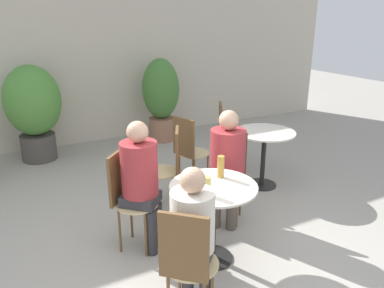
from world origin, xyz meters
TOP-DOWN VIEW (x-y plane):
  - ground_plane at (0.00, 0.00)m, footprint 20.00×20.00m
  - storefront_wall at (0.00, 4.08)m, footprint 10.00×0.06m
  - cafe_table_near at (0.20, 0.18)m, footprint 0.76×0.76m
  - cafe_table_far at (1.56, 1.23)m, footprint 0.76×0.76m
  - bistro_chair_0 at (0.75, 0.78)m, footprint 0.45×0.45m
  - bistro_chair_1 at (-0.40, 0.73)m, footprint 0.45×0.45m
  - bistro_chair_2 at (-0.35, -0.41)m, footprint 0.45×0.45m
  - bistro_chair_3 at (0.25, 1.21)m, footprint 0.44×0.43m
  - bistro_chair_4 at (0.66, 1.58)m, footprint 0.44×0.42m
  - bistro_chair_5 at (1.45, 1.97)m, footprint 0.45×0.44m
  - seated_person_0 at (0.65, 0.67)m, footprint 0.45×0.46m
  - seated_person_1 at (-0.29, 0.63)m, footprint 0.42×0.42m
  - seated_person_2 at (-0.25, -0.30)m, footprint 0.39×0.39m
  - beer_glass_0 at (0.35, 0.31)m, footprint 0.06×0.06m
  - beer_glass_1 at (0.06, 0.05)m, footprint 0.07×0.07m
  - potted_plant_0 at (-0.91, 3.55)m, footprint 0.81×0.81m
  - potted_plant_1 at (1.13, 3.56)m, footprint 0.63×0.63m

SIDE VIEW (x-z plane):
  - ground_plane at x=0.00m, z-range 0.00..0.00m
  - bistro_chair_0 at x=0.75m, z-range 0.09..1.04m
  - bistro_chair_1 at x=-0.40m, z-range 0.09..1.04m
  - bistro_chair_2 at x=-0.35m, z-range 0.09..1.04m
  - bistro_chair_3 at x=0.25m, z-range 0.09..1.04m
  - bistro_chair_4 at x=0.66m, z-range 0.09..1.04m
  - bistro_chair_5 at x=1.45m, z-range 0.09..1.04m
  - cafe_table_far at x=1.56m, z-range 0.20..0.94m
  - cafe_table_near at x=0.20m, z-range 0.21..0.94m
  - seated_person_2 at x=-0.25m, z-range 0.12..1.29m
  - seated_person_0 at x=0.65m, z-range 0.11..1.34m
  - seated_person_1 at x=-0.29m, z-range 0.12..1.37m
  - potted_plant_1 at x=1.13m, z-range 0.08..1.51m
  - beer_glass_1 at x=0.06m, z-range 0.73..0.89m
  - potted_plant_0 at x=-0.91m, z-range 0.10..1.54m
  - beer_glass_0 at x=0.35m, z-range 0.73..0.93m
  - storefront_wall at x=0.00m, z-range 0.00..3.00m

